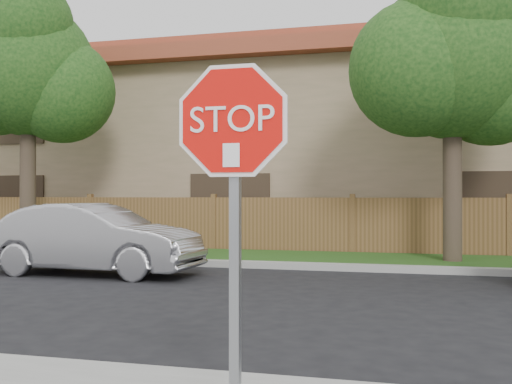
# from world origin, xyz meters

# --- Properties ---
(ground) EXTENTS (90.00, 90.00, 0.00)m
(ground) POSITION_xyz_m (0.00, 0.00, 0.00)
(ground) COLOR black
(ground) RESTS_ON ground
(far_curb) EXTENTS (70.00, 0.30, 0.15)m
(far_curb) POSITION_xyz_m (0.00, 8.15, 0.07)
(far_curb) COLOR gray
(far_curb) RESTS_ON ground
(grass_strip) EXTENTS (70.00, 3.00, 0.12)m
(grass_strip) POSITION_xyz_m (0.00, 9.80, 0.06)
(grass_strip) COLOR #1E4714
(grass_strip) RESTS_ON ground
(fence) EXTENTS (70.00, 0.12, 1.60)m
(fence) POSITION_xyz_m (0.00, 11.40, 0.80)
(fence) COLOR brown
(fence) RESTS_ON ground
(apartment_building) EXTENTS (35.20, 9.20, 7.20)m
(apartment_building) POSITION_xyz_m (0.00, 17.00, 3.53)
(apartment_building) COLOR #897755
(apartment_building) RESTS_ON ground
(tree_left) EXTENTS (4.80, 3.90, 7.78)m
(tree_left) POSITION_xyz_m (-8.98, 9.57, 5.22)
(tree_left) COLOR #382B21
(tree_left) RESTS_ON ground
(tree_mid) EXTENTS (4.80, 3.90, 7.35)m
(tree_mid) POSITION_xyz_m (2.52, 9.57, 4.87)
(tree_mid) COLOR #382B21
(tree_mid) RESTS_ON ground
(stop_sign) EXTENTS (1.01, 0.13, 2.55)m
(stop_sign) POSITION_xyz_m (0.44, -1.48, 1.83)
(stop_sign) COLOR gray
(stop_sign) RESTS_ON sidewalk_near
(sedan_left) EXTENTS (4.58, 1.72, 1.50)m
(sedan_left) POSITION_xyz_m (-4.90, 6.16, 0.75)
(sedan_left) COLOR #A5A4A9
(sedan_left) RESTS_ON ground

